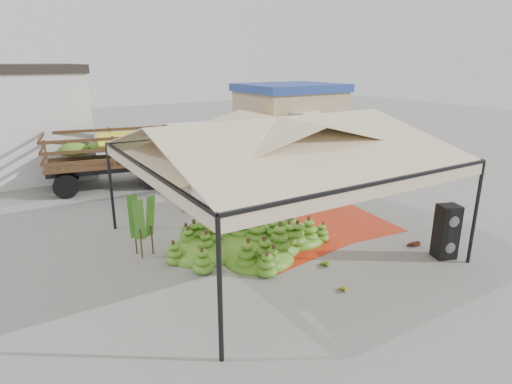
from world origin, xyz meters
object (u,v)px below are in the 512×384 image
vendor (184,190)px  truck_right (272,132)px  speaker_stack (446,232)px  truck_left (141,150)px  banana_heap (253,228)px

vendor → truck_right: size_ratio=0.22×
speaker_stack → truck_left: size_ratio=0.20×
speaker_stack → vendor: bearing=141.8°
banana_heap → truck_left: size_ratio=0.68×
truck_left → speaker_stack: bearing=-57.1°
vendor → truck_left: truck_left is taller
banana_heap → vendor: vendor is taller
banana_heap → speaker_stack: speaker_stack is taller
speaker_stack → truck_left: truck_left is taller
speaker_stack → truck_left: 13.48m
speaker_stack → banana_heap: bearing=159.0°
speaker_stack → truck_right: bearing=96.8°
speaker_stack → truck_right: size_ratio=0.20×
vendor → truck_left: bearing=-87.0°
banana_heap → truck_right: (7.37, 9.95, 1.02)m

